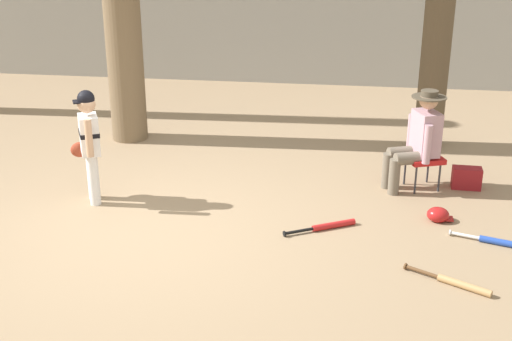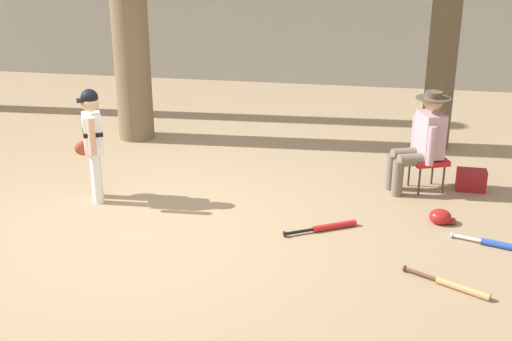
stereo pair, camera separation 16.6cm
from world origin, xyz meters
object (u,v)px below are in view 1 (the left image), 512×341
at_px(bat_wood_tan, 457,283).
at_px(bat_red_barrel, 328,226).
at_px(young_ballplayer, 89,139).
at_px(bat_blue_youth, 496,241).
at_px(handbag_beside_stool, 466,178).
at_px(seated_spectator, 418,138).
at_px(folding_stool, 423,159).
at_px(batting_helmet_red, 438,215).

relative_size(bat_wood_tan, bat_red_barrel, 1.00).
distance_m(young_ballplayer, bat_wood_tan, 4.17).
xyz_separation_m(bat_wood_tan, bat_blue_youth, (0.49, 0.89, 0.00)).
height_order(handbag_beside_stool, bat_red_barrel, handbag_beside_stool).
height_order(seated_spectator, bat_wood_tan, seated_spectator).
distance_m(folding_stool, batting_helmet_red, 0.97).
height_order(handbag_beside_stool, batting_helmet_red, handbag_beside_stool).
xyz_separation_m(handbag_beside_stool, bat_wood_tan, (-0.39, -2.36, -0.10)).
height_order(bat_wood_tan, bat_red_barrel, same).
height_order(young_ballplayer, folding_stool, young_ballplayer).
xyz_separation_m(seated_spectator, batting_helmet_red, (0.20, -0.88, -0.57)).
bearing_deg(bat_red_barrel, batting_helmet_red, 17.84).
xyz_separation_m(folding_stool, seated_spectator, (-0.09, -0.03, 0.28)).
height_order(seated_spectator, handbag_beside_stool, seated_spectator).
xyz_separation_m(young_ballplayer, seated_spectator, (3.65, 0.91, -0.10)).
bearing_deg(seated_spectator, folding_stool, 20.79).
height_order(bat_blue_youth, batting_helmet_red, batting_helmet_red).
bearing_deg(handbag_beside_stool, batting_helmet_red, -113.23).
relative_size(young_ballplayer, batting_helmet_red, 4.64).
bearing_deg(folding_stool, bat_red_barrel, -129.14).
distance_m(seated_spectator, bat_wood_tan, 2.35).
height_order(folding_stool, bat_red_barrel, folding_stool).
relative_size(bat_blue_youth, bat_red_barrel, 0.98).
bearing_deg(bat_blue_youth, bat_red_barrel, 176.26).
bearing_deg(bat_blue_youth, batting_helmet_red, 137.17).
height_order(young_ballplayer, bat_wood_tan, young_ballplayer).
relative_size(seated_spectator, batting_helmet_red, 4.27).
bearing_deg(bat_blue_youth, young_ballplayer, 174.02).
bearing_deg(folding_stool, batting_helmet_red, -83.28).
bearing_deg(young_ballplayer, folding_stool, 14.10).
xyz_separation_m(seated_spectator, handbag_beside_stool, (0.62, 0.10, -0.51)).
bearing_deg(seated_spectator, young_ballplayer, -166.08).
xyz_separation_m(folding_stool, batting_helmet_red, (0.11, -0.92, -0.29)).
xyz_separation_m(bat_red_barrel, batting_helmet_red, (1.16, 0.37, 0.04)).
xyz_separation_m(handbag_beside_stool, bat_red_barrel, (-1.58, -1.36, -0.10)).
xyz_separation_m(bat_blue_youth, batting_helmet_red, (-0.52, 0.48, 0.04)).
bearing_deg(handbag_beside_stool, folding_stool, -172.52).
relative_size(bat_red_barrel, batting_helmet_red, 2.63).
relative_size(folding_stool, batting_helmet_red, 1.83).
relative_size(young_ballplayer, bat_wood_tan, 1.76).
xyz_separation_m(handbag_beside_stool, bat_blue_youth, (0.10, -1.47, -0.10)).
relative_size(bat_wood_tan, bat_blue_youth, 1.02).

